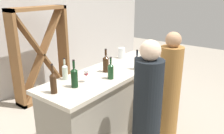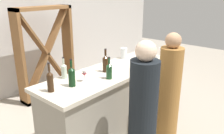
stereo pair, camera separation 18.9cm
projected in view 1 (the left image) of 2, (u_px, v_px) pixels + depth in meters
ground_plane at (112, 125)px, 3.60m from camera, size 12.00×12.00×0.00m
back_wall at (20, 22)px, 4.42m from camera, size 8.00×0.10×2.80m
bar_counter at (112, 99)px, 3.46m from camera, size 2.30×0.73×0.90m
wine_rack at (41, 54)px, 4.29m from camera, size 1.10×0.28×1.71m
wine_bottle_leftmost_amber_brown at (53, 82)px, 2.56m from camera, size 0.07×0.07×0.34m
wine_bottle_second_left_dark_green at (74, 77)px, 2.72m from camera, size 0.08×0.08×0.34m
wine_bottle_center_clear_pale at (65, 71)px, 2.96m from camera, size 0.07×0.07×0.28m
wine_bottle_second_right_olive_green at (111, 71)px, 2.98m from camera, size 0.08×0.08×0.29m
wine_bottle_rightmost_amber_brown at (106, 63)px, 3.22m from camera, size 0.08×0.08×0.33m
wine_bottle_far_right_near_black at (137, 62)px, 3.33m from camera, size 0.08×0.08×0.29m
wine_glass_near_left at (146, 57)px, 3.60m from camera, size 0.06×0.06×0.16m
wine_glass_near_center at (158, 50)px, 3.95m from camera, size 0.06×0.06×0.16m
wine_glass_near_right at (86, 74)px, 2.87m from camera, size 0.07×0.07×0.16m
water_pitcher at (122, 53)px, 3.87m from camera, size 0.11×0.11×0.17m
person_left_guest at (147, 110)px, 2.62m from camera, size 0.35×0.35×1.51m
person_center_guest at (169, 89)px, 3.19m from camera, size 0.40×0.40×1.49m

